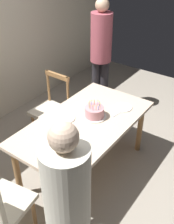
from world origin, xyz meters
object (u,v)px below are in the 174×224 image
(dining_table, at_px, (84,128))
(chair_spindle_back, at_px, (51,110))
(birthday_cake, at_px, (94,112))
(plate_near_celebrant, at_px, (74,150))
(plate_near_guest, at_px, (123,107))
(person_guest, at_px, (101,51))
(person_celebrant, at_px, (68,208))
(plate_far_side, at_px, (65,118))

(dining_table, bearing_deg, chair_spindle_back, 70.30)
(birthday_cake, bearing_deg, plate_near_celebrant, -164.23)
(birthday_cake, relative_size, plate_near_celebrant, 1.27)
(plate_near_celebrant, relative_size, plate_near_guest, 1.00)
(plate_near_celebrant, height_order, person_guest, person_guest)
(chair_spindle_back, xyz_separation_m, person_celebrant, (-1.41, -1.47, 0.49))
(plate_near_celebrant, xyz_separation_m, plate_far_side, (0.38, 0.42, 0.00))
(plate_near_guest, distance_m, person_guest, 1.23)
(chair_spindle_back, bearing_deg, plate_near_guest, -77.16)
(birthday_cake, bearing_deg, plate_far_side, 132.78)
(birthday_cake, relative_size, person_guest, 0.16)
(plate_near_celebrant, bearing_deg, chair_spindle_back, 53.10)
(plate_near_guest, xyz_separation_m, chair_spindle_back, (-0.23, 0.99, -0.29))
(chair_spindle_back, distance_m, person_guest, 1.20)
(dining_table, height_order, birthday_cake, birthday_cake)
(plate_near_guest, distance_m, person_celebrant, 1.72)
(birthday_cake, xyz_separation_m, chair_spindle_back, (0.14, 0.82, -0.35))
(plate_far_side, xyz_separation_m, person_celebrant, (-1.05, -0.89, 0.19))
(plate_near_guest, xyz_separation_m, person_celebrant, (-1.64, -0.47, 0.19))
(birthday_cake, relative_size, chair_spindle_back, 0.29)
(birthday_cake, relative_size, plate_far_side, 1.27)
(dining_table, height_order, plate_near_guest, plate_near_guest)
(plate_near_celebrant, relative_size, person_guest, 0.12)
(dining_table, distance_m, person_guest, 1.53)
(plate_near_celebrant, relative_size, plate_far_side, 1.00)
(plate_near_celebrant, xyz_separation_m, person_guest, (1.80, 0.87, 0.27))
(person_guest, bearing_deg, person_celebrant, -151.43)
(birthday_cake, bearing_deg, dining_table, 165.43)
(dining_table, height_order, chair_spindle_back, chair_spindle_back)
(plate_far_side, height_order, chair_spindle_back, chair_spindle_back)
(plate_near_celebrant, xyz_separation_m, person_celebrant, (-0.67, -0.47, 0.19))
(plate_near_celebrant, distance_m, person_celebrant, 0.84)
(plate_far_side, relative_size, plate_near_guest, 1.00)
(plate_far_side, height_order, person_guest, person_guest)
(plate_near_celebrant, relative_size, chair_spindle_back, 0.23)
(plate_near_celebrant, xyz_separation_m, plate_near_guest, (0.97, 0.00, 0.00))
(birthday_cake, relative_size, person_celebrant, 0.17)
(birthday_cake, height_order, person_guest, person_guest)
(dining_table, xyz_separation_m, plate_near_guest, (0.51, -0.21, 0.09))
(chair_spindle_back, distance_m, person_celebrant, 2.09)
(dining_table, bearing_deg, plate_near_celebrant, -155.79)
(plate_near_celebrant, relative_size, person_celebrant, 0.13)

